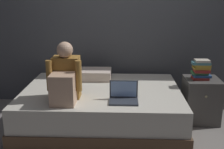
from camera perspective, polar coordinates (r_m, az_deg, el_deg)
The scene contains 8 objects.
ground_plane at distance 3.52m, azimuth 0.97°, elevation -12.05°, with size 8.00×8.00×0.00m, color gray.
wall_back at distance 4.32m, azimuth 1.43°, elevation 11.91°, with size 5.60×0.10×2.70m, color #4C4F54.
bed at distance 3.70m, azimuth -2.03°, elevation -6.52°, with size 2.00×1.50×0.49m.
nightstand at distance 3.97m, azimuth 17.29°, elevation -4.87°, with size 0.44×0.46×0.58m.
person_sitting at distance 3.22m, azimuth -9.35°, elevation -0.84°, with size 0.39×0.44×0.66m.
laptop at distance 3.21m, azimuth 2.33°, elevation -4.37°, with size 0.32×0.23×0.22m.
pillow at distance 4.04m, azimuth -4.20°, elevation 0.05°, with size 0.56×0.36×0.13m, color beige.
book_stack at distance 3.84m, azimuth 17.35°, elevation 0.92°, with size 0.24×0.18×0.26m.
Camera 1 is at (0.06, -3.11, 1.65)m, focal length 45.85 mm.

